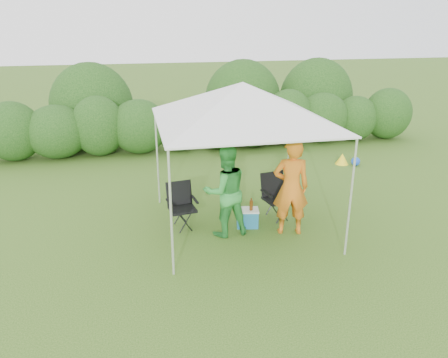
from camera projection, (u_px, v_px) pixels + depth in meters
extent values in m
plane|color=#456921|center=(247.00, 237.00, 8.28)|extent=(70.00, 70.00, 0.00)
ellipsoid|color=#264F19|center=(13.00, 132.00, 12.43)|extent=(1.65, 1.40, 1.73)
cylinder|color=#382616|center=(17.00, 155.00, 12.68)|extent=(0.12, 0.12, 0.30)
ellipsoid|color=#264F19|center=(57.00, 132.00, 12.69)|extent=(1.80, 1.53, 1.57)
cylinder|color=#382616|center=(60.00, 153.00, 12.91)|extent=(0.12, 0.12, 0.30)
ellipsoid|color=#264F19|center=(98.00, 126.00, 12.88)|extent=(1.58, 1.34, 1.80)
cylinder|color=#382616|center=(101.00, 151.00, 13.14)|extent=(0.12, 0.12, 0.30)
ellipsoid|color=#264F19|center=(139.00, 127.00, 13.14)|extent=(1.72, 1.47, 1.65)
cylinder|color=#382616|center=(141.00, 148.00, 13.38)|extent=(0.12, 0.12, 0.30)
ellipsoid|color=#264F19|center=(178.00, 127.00, 13.40)|extent=(1.50, 1.28, 1.50)
cylinder|color=#382616|center=(179.00, 146.00, 13.61)|extent=(0.12, 0.12, 0.30)
ellipsoid|color=#264F19|center=(216.00, 122.00, 13.60)|extent=(1.65, 1.40, 1.73)
cylinder|color=#382616|center=(216.00, 144.00, 13.85)|extent=(0.12, 0.12, 0.30)
ellipsoid|color=#264F19|center=(253.00, 122.00, 13.86)|extent=(1.80, 1.53, 1.57)
cylinder|color=#382616|center=(252.00, 142.00, 14.08)|extent=(0.12, 0.12, 0.30)
ellipsoid|color=#264F19|center=(288.00, 117.00, 14.06)|extent=(1.58, 1.34, 1.80)
cylinder|color=#382616|center=(287.00, 140.00, 14.31)|extent=(0.12, 0.12, 0.30)
ellipsoid|color=#264F19|center=(322.00, 118.00, 14.32)|extent=(1.72, 1.47, 1.65)
cylinder|color=#382616|center=(321.00, 138.00, 14.55)|extent=(0.12, 0.12, 0.30)
ellipsoid|color=#264F19|center=(355.00, 118.00, 14.58)|extent=(1.50, 1.28, 1.50)
cylinder|color=#382616|center=(353.00, 136.00, 14.78)|extent=(0.12, 0.12, 0.30)
ellipsoid|color=#264F19|center=(388.00, 114.00, 14.77)|extent=(1.65, 1.40, 1.73)
cylinder|color=#382616|center=(385.00, 134.00, 15.02)|extent=(0.12, 0.12, 0.30)
cylinder|color=silver|center=(171.00, 215.00, 6.70)|extent=(0.04, 0.04, 2.10)
cylinder|color=silver|center=(351.00, 199.00, 7.29)|extent=(0.04, 0.04, 2.10)
cylinder|color=silver|center=(157.00, 158.00, 9.45)|extent=(0.04, 0.04, 2.10)
cylinder|color=silver|center=(288.00, 150.00, 10.05)|extent=(0.04, 0.04, 2.10)
cube|color=white|center=(242.00, 121.00, 8.01)|extent=(3.10, 3.10, 0.03)
pyramid|color=white|center=(243.00, 101.00, 7.88)|extent=(3.10, 3.10, 0.70)
cube|color=black|center=(277.00, 199.00, 8.91)|extent=(0.60, 0.57, 0.05)
cube|color=black|center=(273.00, 183.00, 9.00)|extent=(0.53, 0.24, 0.49)
cube|color=black|center=(266.00, 193.00, 8.75)|extent=(0.14, 0.43, 0.03)
cube|color=black|center=(289.00, 189.00, 8.95)|extent=(0.14, 0.43, 0.03)
cylinder|color=black|center=(273.00, 215.00, 8.72)|extent=(0.02, 0.02, 0.41)
cylinder|color=black|center=(292.00, 211.00, 8.88)|extent=(0.02, 0.02, 0.41)
cylinder|color=black|center=(263.00, 207.00, 9.09)|extent=(0.02, 0.02, 0.41)
cylinder|color=black|center=(281.00, 203.00, 9.25)|extent=(0.02, 0.02, 0.41)
cube|color=black|center=(182.00, 209.00, 8.50)|extent=(0.55, 0.52, 0.05)
cube|color=black|center=(179.00, 193.00, 8.60)|extent=(0.51, 0.20, 0.47)
cube|color=black|center=(169.00, 203.00, 8.36)|extent=(0.11, 0.42, 0.03)
cube|color=black|center=(195.00, 199.00, 8.53)|extent=(0.11, 0.42, 0.03)
cylinder|color=black|center=(175.00, 224.00, 8.32)|extent=(0.02, 0.02, 0.40)
cylinder|color=black|center=(196.00, 221.00, 8.46)|extent=(0.02, 0.02, 0.40)
cylinder|color=black|center=(170.00, 216.00, 8.69)|extent=(0.02, 0.02, 0.40)
cylinder|color=black|center=(190.00, 213.00, 8.82)|extent=(0.02, 0.02, 0.40)
imported|color=orange|center=(291.00, 187.00, 8.13)|extent=(0.75, 0.57, 1.86)
imported|color=green|center=(225.00, 191.00, 8.10)|extent=(0.94, 0.78, 1.76)
cube|color=#206A95|center=(247.00, 218.00, 8.64)|extent=(0.46, 0.37, 0.33)
cube|color=silver|center=(248.00, 210.00, 8.58)|extent=(0.48, 0.39, 0.03)
cylinder|color=#592D0C|center=(251.00, 204.00, 8.50)|extent=(0.07, 0.07, 0.25)
cone|color=yellow|center=(342.00, 159.00, 12.35)|extent=(0.37, 0.37, 0.31)
sphere|color=blue|center=(355.00, 161.00, 12.23)|extent=(0.25, 0.25, 0.25)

